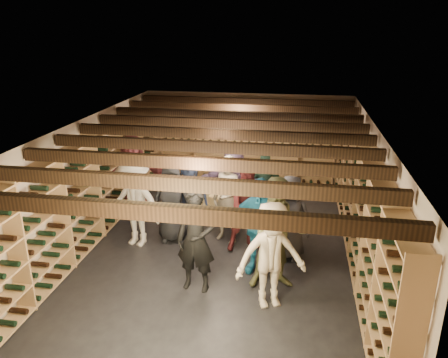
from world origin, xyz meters
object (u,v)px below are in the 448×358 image
person_3 (271,256)px  person_6 (190,194)px  person_1 (196,240)px  person_11 (234,184)px  person_10 (263,188)px  person_12 (290,217)px  crate_stack_right (197,202)px  crate_loose (276,218)px  person_7 (227,200)px  person_9 (134,203)px  person_8 (249,206)px  person_5 (133,176)px  person_0 (172,203)px  person_4 (259,226)px  crate_stack_left (219,207)px  person_2 (279,234)px

person_3 → person_6: size_ratio=1.07×
person_1 → person_11: 2.80m
person_10 → person_12: (0.61, -1.48, 0.01)m
crate_stack_right → crate_loose: bearing=0.0°
person_7 → person_9: 1.81m
person_8 → person_10: size_ratio=1.14×
person_8 → person_9: 2.22m
person_1 → person_5: person_5 is taller
person_1 → person_10: (0.84, 2.79, -0.10)m
person_0 → person_1: person_1 is taller
crate_loose → person_8: bearing=-109.1°
person_9 → person_0: bearing=39.5°
person_6 → person_1: bearing=-84.4°
person_8 → person_11: bearing=86.7°
person_1 → person_6: person_1 is taller
person_6 → person_8: size_ratio=0.90×
person_4 → person_0: bearing=169.1°
person_5 → person_8: bearing=-35.9°
crate_stack_left → person_6: size_ratio=0.37×
person_7 → person_12: size_ratio=1.10×
crate_stack_right → person_8: (1.33, -1.32, 0.55)m
crate_loose → person_2: size_ratio=0.26×
person_10 → person_12: bearing=-91.4°
person_2 → person_3: 0.56m
person_4 → person_6: (-1.57, 1.39, -0.08)m
person_8 → person_10: person_8 is taller
person_10 → crate_stack_right: bearing=156.3°
crate_loose → person_6: person_6 is taller
crate_stack_right → person_3: 3.60m
crate_stack_right → person_7: person_7 is taller
crate_stack_left → person_0: person_0 is taller
person_8 → person_6: bearing=130.4°
person_5 → person_11: person_5 is taller
person_6 → person_3: bearing=-63.0°
crate_stack_right → person_6: bearing=-89.5°
crate_stack_left → person_3: person_3 is taller
person_6 → person_9: bearing=-149.2°
crate_stack_left → person_12: bearing=-43.1°
person_5 → person_11: (2.23, 0.18, -0.10)m
person_11 → person_12: (1.26, -1.48, -0.04)m
person_11 → person_0: bearing=-114.6°
crate_stack_right → person_5: size_ratio=0.36×
person_1 → person_3: person_1 is taller
person_4 → person_10: (-0.10, 2.09, -0.09)m
crate_stack_right → person_2: bearing=-52.3°
crate_stack_left → person_9: size_ratio=0.33×
person_11 → person_4: bearing=-53.2°
person_2 → person_4: (-0.36, 0.42, -0.08)m
person_2 → person_10: bearing=88.6°
person_11 → person_1: bearing=-76.8°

